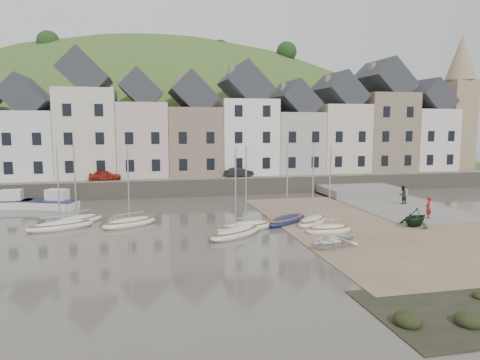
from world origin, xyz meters
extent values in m
plane|color=#464037|center=(0.00, 0.00, 0.00)|extent=(160.00, 160.00, 0.00)
cube|color=#3B5723|center=(0.00, 32.00, 0.75)|extent=(90.00, 30.00, 1.50)
cube|color=slate|center=(0.00, 20.50, 1.55)|extent=(70.00, 7.00, 0.10)
cube|color=slate|center=(0.00, 17.00, 0.90)|extent=(70.00, 1.20, 1.80)
cube|color=brown|center=(11.00, 0.00, 0.03)|extent=(18.00, 26.00, 0.06)
cube|color=slate|center=(15.00, 8.00, 0.06)|extent=(8.00, 18.00, 0.12)
ellipsoid|color=#3B5723|center=(-5.00, 60.00, -18.00)|extent=(134.40, 84.00, 84.00)
cylinder|color=#382619|center=(-22.00, 48.00, 18.00)|extent=(0.50, 0.50, 3.00)
sphere|color=#213D19|center=(-22.00, 48.00, 20.50)|extent=(3.60, 3.60, 3.60)
cylinder|color=#382619|center=(-8.00, 52.00, 18.00)|extent=(0.50, 0.50, 3.00)
sphere|color=#213D19|center=(-8.00, 52.00, 20.50)|extent=(3.60, 3.60, 3.60)
cylinder|color=#382619|center=(6.00, 50.00, 18.00)|extent=(0.50, 0.50, 3.00)
sphere|color=#213D19|center=(6.00, 50.00, 20.50)|extent=(3.60, 3.60, 3.60)
cylinder|color=#382619|center=(18.00, 49.00, 18.00)|extent=(0.50, 0.50, 3.00)
sphere|color=#213D19|center=(18.00, 49.00, 20.50)|extent=(3.60, 3.60, 3.60)
cube|color=silver|center=(-20.05, 24.00, 5.25)|extent=(5.80, 8.00, 7.50)
cube|color=gray|center=(-21.50, 24.00, 11.92)|extent=(0.60, 0.90, 1.40)
cube|color=beige|center=(-13.90, 24.00, 6.50)|extent=(6.40, 8.00, 10.00)
cube|color=gray|center=(-15.50, 24.00, 14.73)|extent=(0.60, 0.90, 1.40)
cube|color=#C4AAA3|center=(-7.85, 24.00, 5.75)|extent=(5.60, 8.00, 8.50)
cube|color=gray|center=(-9.25, 24.00, 12.82)|extent=(0.60, 0.90, 1.40)
cube|color=#816859|center=(-1.90, 24.00, 5.50)|extent=(6.20, 8.00, 8.00)
cube|color=gray|center=(-3.45, 24.00, 12.62)|extent=(0.60, 0.90, 1.40)
cube|color=white|center=(4.55, 24.00, 6.00)|extent=(6.60, 8.00, 9.00)
cube|color=gray|center=(2.90, 24.00, 13.83)|extent=(0.60, 0.90, 1.40)
cube|color=#A8A39A|center=(10.80, 24.00, 5.25)|extent=(5.80, 8.00, 7.50)
cube|color=gray|center=(9.35, 24.00, 11.92)|extent=(0.60, 0.90, 1.40)
cube|color=beige|center=(16.75, 24.00, 5.75)|extent=(6.00, 8.00, 8.50)
cube|color=gray|center=(15.25, 24.00, 13.02)|extent=(0.60, 0.90, 1.40)
cube|color=#7D6C5A|center=(23.00, 24.00, 6.50)|extent=(6.40, 8.00, 10.00)
cube|color=gray|center=(21.40, 24.00, 14.73)|extent=(0.60, 0.90, 1.40)
cube|color=silver|center=(29.15, 24.00, 5.50)|extent=(5.80, 8.00, 8.00)
cube|color=gray|center=(27.70, 24.00, 12.42)|extent=(0.60, 0.90, 1.40)
cube|color=#997F60|center=(34.55, 24.00, 7.50)|extent=(3.50, 3.50, 12.00)
cone|color=#997F60|center=(34.55, 24.00, 16.50)|extent=(4.00, 4.00, 6.00)
ellipsoid|color=silver|center=(-13.93, 3.96, 0.20)|extent=(5.00, 3.23, 0.84)
ellipsoid|color=brown|center=(-13.93, 3.96, 0.42)|extent=(4.59, 2.95, 0.20)
cylinder|color=#B2B5B7|center=(-13.93, 3.96, 3.30)|extent=(0.10, 0.10, 5.60)
cylinder|color=#B2B5B7|center=(-13.93, 3.96, 0.95)|extent=(2.46, 1.09, 0.08)
ellipsoid|color=silver|center=(-12.99, 5.59, 0.20)|extent=(4.38, 4.02, 0.84)
ellipsoid|color=brown|center=(-12.99, 5.59, 0.42)|extent=(4.02, 3.69, 0.20)
cylinder|color=#B2B5B7|center=(-12.99, 5.59, 3.30)|extent=(0.10, 0.10, 5.60)
cylinder|color=#B2B5B7|center=(-12.99, 5.59, 0.95)|extent=(1.93, 1.64, 0.08)
ellipsoid|color=beige|center=(-8.99, 3.92, 0.20)|extent=(4.58, 3.50, 0.84)
ellipsoid|color=brown|center=(-8.99, 3.92, 0.42)|extent=(4.20, 3.21, 0.20)
cylinder|color=#B2B5B7|center=(-8.99, 3.92, 3.30)|extent=(0.10, 0.10, 5.60)
cylinder|color=#B2B5B7|center=(-8.99, 3.92, 0.95)|extent=(2.15, 1.28, 0.08)
ellipsoid|color=silver|center=(-1.81, -0.89, 0.20)|extent=(4.67, 3.98, 0.84)
ellipsoid|color=brown|center=(-1.81, -0.89, 0.42)|extent=(4.28, 3.65, 0.20)
cylinder|color=#B2B5B7|center=(-1.81, -0.89, 3.30)|extent=(0.10, 0.10, 5.60)
cylinder|color=#B2B5B7|center=(-1.81, -0.89, 0.95)|extent=(2.13, 1.59, 0.08)
ellipsoid|color=silver|center=(-0.71, 0.73, 0.20)|extent=(4.97, 2.96, 0.84)
ellipsoid|color=brown|center=(-0.71, 0.73, 0.42)|extent=(4.57, 2.70, 0.20)
cylinder|color=#B2B5B7|center=(-0.71, 0.73, 3.30)|extent=(0.10, 0.10, 5.60)
cylinder|color=#B2B5B7|center=(-0.71, 0.73, 0.95)|extent=(2.49, 0.92, 0.08)
ellipsoid|color=#141940|center=(2.91, 2.29, 0.20)|extent=(4.72, 4.23, 0.84)
ellipsoid|color=brown|center=(2.91, 2.29, 0.42)|extent=(4.33, 3.88, 0.20)
cylinder|color=#B2B5B7|center=(2.91, 2.29, 3.30)|extent=(0.10, 0.10, 5.60)
cylinder|color=#B2B5B7|center=(2.91, 2.29, 0.95)|extent=(2.13, 1.75, 0.08)
ellipsoid|color=silver|center=(4.69, 1.49, 0.20)|extent=(3.87, 3.87, 0.84)
ellipsoid|color=brown|center=(4.69, 1.49, 0.42)|extent=(3.55, 3.54, 0.20)
cylinder|color=#B2B5B7|center=(4.69, 1.49, 3.30)|extent=(0.10, 0.10, 5.60)
cylinder|color=#B2B5B7|center=(4.69, 1.49, 0.95)|extent=(1.60, 1.60, 0.08)
ellipsoid|color=beige|center=(4.82, -1.35, 0.20)|extent=(3.50, 1.73, 0.84)
ellipsoid|color=brown|center=(4.82, -1.35, 0.42)|extent=(3.22, 1.57, 0.20)
cylinder|color=#B2B5B7|center=(4.82, -1.35, 3.30)|extent=(0.10, 0.10, 5.60)
cylinder|color=#B2B5B7|center=(4.82, -1.35, 0.95)|extent=(1.87, 0.21, 0.08)
cube|color=silver|center=(-20.41, 13.56, 0.35)|extent=(5.08, 1.71, 0.70)
cube|color=#141940|center=(-20.41, 13.56, 0.72)|extent=(4.98, 1.76, 0.08)
cube|color=silver|center=(-19.65, 13.56, 1.20)|extent=(1.78, 1.21, 1.00)
cube|color=silver|center=(-16.37, 12.62, 0.35)|extent=(5.52, 3.57, 0.70)
cube|color=#141940|center=(-16.37, 12.62, 0.72)|extent=(5.44, 3.58, 0.08)
cube|color=silver|center=(-15.64, 12.91, 1.20)|extent=(2.16, 1.81, 1.00)
imported|color=white|center=(3.50, -4.79, 0.41)|extent=(4.12, 3.73, 0.70)
imported|color=black|center=(11.86, -0.97, 0.75)|extent=(3.31, 3.13, 1.38)
imported|color=maroon|center=(14.40, 1.09, 0.99)|extent=(0.76, 0.72, 1.74)
imported|color=black|center=(16.05, 7.39, 0.99)|extent=(1.02, 0.91, 1.74)
imported|color=#9E2317|center=(-11.86, 19.50, 2.17)|extent=(3.39, 1.51, 1.13)
imported|color=black|center=(2.86, 19.50, 2.14)|extent=(3.49, 2.09, 1.09)
ellipsoid|color=black|center=(6.48, -14.02, 0.13)|extent=(0.63, 0.69, 0.41)
ellipsoid|color=black|center=(1.82, -15.70, 0.21)|extent=(1.04, 1.15, 0.68)
ellipsoid|color=black|center=(4.08, -16.21, 0.20)|extent=(0.99, 1.09, 0.64)
camera|label=1|loc=(-7.95, -30.36, 7.70)|focal=33.69mm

